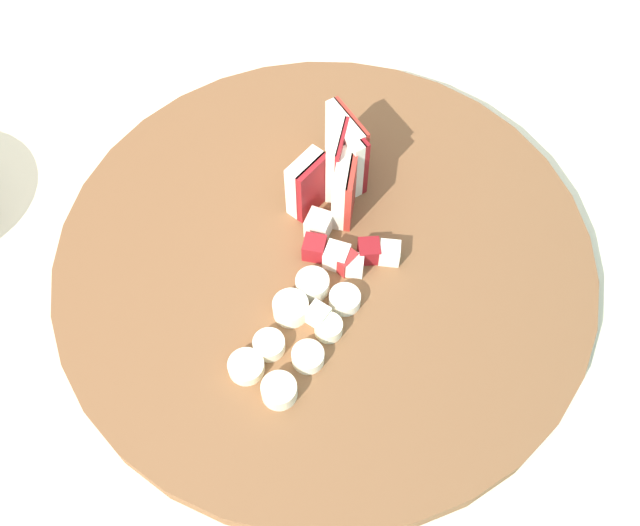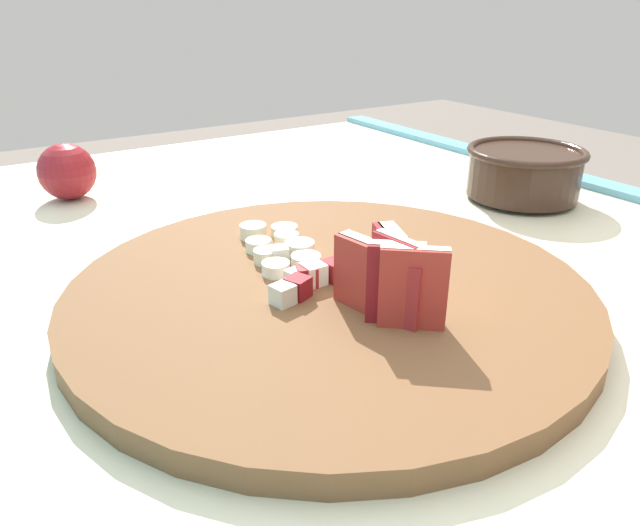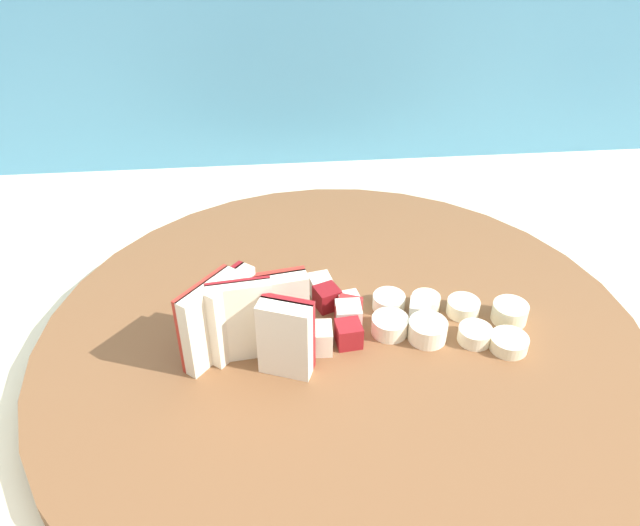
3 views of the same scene
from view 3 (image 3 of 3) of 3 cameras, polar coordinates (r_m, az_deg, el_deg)
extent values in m
cube|color=#4C8EB2|center=(0.91, 5.16, -2.12)|extent=(2.40, 0.04, 1.44)
cylinder|color=brown|center=(0.49, 1.99, -7.49)|extent=(0.46, 0.46, 0.02)
cube|color=maroon|center=(0.44, -2.82, -6.22)|extent=(0.04, 0.02, 0.06)
cube|color=white|center=(0.43, -3.16, -6.91)|extent=(0.04, 0.03, 0.06)
cube|color=maroon|center=(0.45, -7.14, -4.88)|extent=(0.04, 0.01, 0.06)
cube|color=#EFE5CC|center=(0.45, -7.08, -5.29)|extent=(0.05, 0.01, 0.06)
cube|color=#B22D23|center=(0.46, -4.12, -3.74)|extent=(0.05, 0.01, 0.06)
cube|color=beige|center=(0.46, -3.93, -4.31)|extent=(0.05, 0.02, 0.06)
cube|color=#A32323|center=(0.46, -8.53, -4.98)|extent=(0.04, 0.02, 0.05)
cube|color=beige|center=(0.46, -8.16, -5.54)|extent=(0.04, 0.03, 0.05)
cube|color=maroon|center=(0.46, -8.53, -4.44)|extent=(0.03, 0.04, 0.06)
cube|color=#EFE5CC|center=(0.45, -7.91, -4.75)|extent=(0.04, 0.04, 0.06)
cube|color=#B22D23|center=(0.45, -10.25, -5.00)|extent=(0.04, 0.04, 0.06)
cube|color=#EFE5CC|center=(0.45, -9.73, -5.28)|extent=(0.04, 0.04, 0.06)
cube|color=maroon|center=(0.50, 0.64, -3.13)|extent=(0.02, 0.02, 0.02)
cube|color=white|center=(0.48, 2.56, -4.74)|extent=(0.02, 0.02, 0.02)
cube|color=beige|center=(0.51, 0.02, -2.03)|extent=(0.02, 0.02, 0.02)
cube|color=white|center=(0.50, 2.64, -3.69)|extent=(0.02, 0.02, 0.02)
cube|color=#EFE5CC|center=(0.46, -0.16, -6.79)|extent=(0.02, 0.02, 0.02)
cube|color=maroon|center=(0.47, 2.59, -6.39)|extent=(0.02, 0.02, 0.02)
cube|color=#A32323|center=(0.49, 2.60, -4.33)|extent=(0.02, 0.02, 0.02)
cube|color=white|center=(0.50, 8.96, -4.27)|extent=(0.02, 0.02, 0.02)
cylinder|color=white|center=(0.48, 6.30, -5.59)|extent=(0.03, 0.03, 0.01)
cylinder|color=white|center=(0.48, 9.65, -6.00)|extent=(0.03, 0.03, 0.02)
cylinder|color=#F4EAC6|center=(0.49, 13.24, -6.33)|extent=(0.03, 0.03, 0.01)
cylinder|color=beige|center=(0.49, 16.62, -6.89)|extent=(0.03, 0.03, 0.01)
cylinder|color=white|center=(0.51, 6.21, -3.48)|extent=(0.03, 0.03, 0.01)
cylinder|color=beige|center=(0.51, 9.47, -3.54)|extent=(0.02, 0.02, 0.01)
cylinder|color=#F4EAC6|center=(0.51, 13.12, -3.86)|extent=(0.03, 0.03, 0.01)
cylinder|color=beige|center=(0.51, 16.71, -4.28)|extent=(0.03, 0.03, 0.01)
camera|label=1|loc=(0.61, 49.00, 46.42)|focal=40.92mm
camera|label=2|loc=(0.71, -36.93, 21.85)|focal=33.43mm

